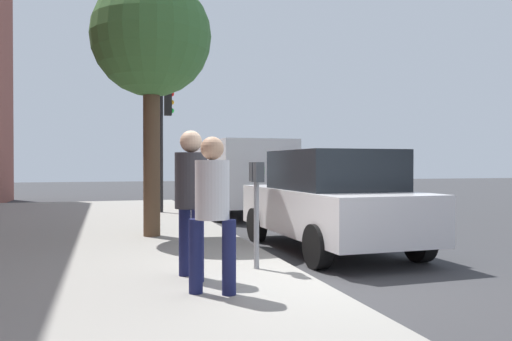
% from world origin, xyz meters
% --- Properties ---
extents(ground_plane, '(80.00, 80.00, 0.00)m').
position_xyz_m(ground_plane, '(0.00, 0.00, 0.00)').
color(ground_plane, '#38383A').
rests_on(ground_plane, ground).
extents(sidewalk_slab, '(28.00, 6.00, 0.15)m').
position_xyz_m(sidewalk_slab, '(0.00, 3.00, 0.07)').
color(sidewalk_slab, gray).
rests_on(sidewalk_slab, ground_plane).
extents(parking_meter, '(0.36, 0.12, 1.41)m').
position_xyz_m(parking_meter, '(0.47, 0.53, 1.17)').
color(parking_meter, gray).
rests_on(parking_meter, sidewalk_slab).
extents(pedestrian_at_meter, '(0.53, 0.39, 1.79)m').
position_xyz_m(pedestrian_at_meter, '(0.11, 1.46, 1.21)').
color(pedestrian_at_meter, '#191E4C').
rests_on(pedestrian_at_meter, sidewalk_slab).
extents(pedestrian_bystander, '(0.37, 0.48, 1.68)m').
position_xyz_m(pedestrian_bystander, '(-0.69, 1.36, 1.12)').
color(pedestrian_bystander, '#191E4C').
rests_on(pedestrian_bystander, sidewalk_slab).
extents(parked_sedan_near, '(4.46, 2.09, 1.77)m').
position_xyz_m(parked_sedan_near, '(2.31, -1.35, 0.89)').
color(parked_sedan_near, silver).
rests_on(parked_sedan_near, ground_plane).
extents(parked_van_far, '(5.24, 2.20, 2.18)m').
position_xyz_m(parked_van_far, '(9.01, -1.35, 1.26)').
color(parked_van_far, silver).
rests_on(parked_van_far, ground_plane).
extents(street_tree, '(2.29, 2.29, 4.97)m').
position_xyz_m(street_tree, '(4.01, 1.60, 3.91)').
color(street_tree, brown).
rests_on(street_tree, sidewalk_slab).
extents(traffic_signal, '(0.24, 0.44, 3.60)m').
position_xyz_m(traffic_signal, '(8.91, 0.82, 2.58)').
color(traffic_signal, black).
rests_on(traffic_signal, sidewalk_slab).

